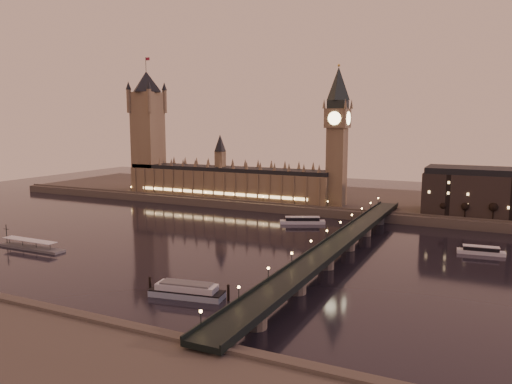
{
  "coord_description": "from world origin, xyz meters",
  "views": [
    {
      "loc": [
        161.83,
        -238.93,
        69.5
      ],
      "look_at": [
        28.86,
        35.0,
        25.65
      ],
      "focal_mm": 35.0,
      "sensor_mm": 36.0,
      "label": 1
    }
  ],
  "objects_px": {
    "cruise_boat_a": "(302,221)",
    "moored_barge": "(187,291)",
    "cruise_boat_b": "(481,251)",
    "pontoon_pier": "(31,246)"
  },
  "relations": [
    {
      "from": "cruise_boat_a",
      "to": "moored_barge",
      "type": "distance_m",
      "value": 153.64
    },
    {
      "from": "cruise_boat_a",
      "to": "moored_barge",
      "type": "relative_size",
      "value": 0.88
    },
    {
      "from": "cruise_boat_b",
      "to": "moored_barge",
      "type": "bearing_deg",
      "value": -136.17
    },
    {
      "from": "cruise_boat_a",
      "to": "cruise_boat_b",
      "type": "xyz_separation_m",
      "value": [
        111.69,
        -32.21,
        -0.25
      ]
    },
    {
      "from": "cruise_boat_b",
      "to": "moored_barge",
      "type": "height_order",
      "value": "moored_barge"
    },
    {
      "from": "cruise_boat_a",
      "to": "cruise_boat_b",
      "type": "bearing_deg",
      "value": -41.27
    },
    {
      "from": "cruise_boat_b",
      "to": "pontoon_pier",
      "type": "distance_m",
      "value": 241.36
    },
    {
      "from": "cruise_boat_b",
      "to": "pontoon_pier",
      "type": "height_order",
      "value": "pontoon_pier"
    },
    {
      "from": "cruise_boat_a",
      "to": "moored_barge",
      "type": "bearing_deg",
      "value": -111.85
    },
    {
      "from": "cruise_boat_a",
      "to": "moored_barge",
      "type": "height_order",
      "value": "moored_barge"
    }
  ]
}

